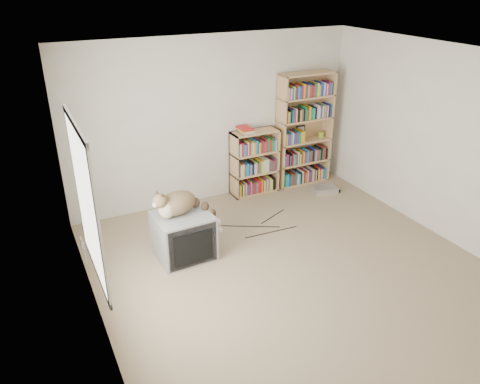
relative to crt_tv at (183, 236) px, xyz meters
name	(u,v)px	position (x,y,z in m)	size (l,w,h in m)	color
floor	(301,278)	(1.06, -1.07, -0.29)	(4.50, 5.00, 0.01)	tan
wall_back	(214,120)	(1.06, 1.43, 0.96)	(4.50, 0.02, 2.50)	beige
wall_left	(92,228)	(-1.19, -1.07, 0.96)	(0.02, 5.00, 2.50)	beige
wall_right	(457,149)	(3.31, -1.07, 0.96)	(0.02, 5.00, 2.50)	beige
ceiling	(315,62)	(1.06, -1.07, 2.21)	(4.50, 5.00, 0.02)	white
window	(87,203)	(-1.17, -0.87, 1.11)	(0.02, 1.22, 1.52)	white
crt_tv	(183,236)	(0.00, 0.00, 0.00)	(0.70, 0.64, 0.59)	gray
cat	(183,206)	(0.03, 0.03, 0.40)	(0.85, 0.54, 0.62)	#332414
bookcase_tall	(303,132)	(2.59, 1.29, 0.59)	(0.93, 0.30, 1.86)	tan
bookcase_short	(254,164)	(1.68, 1.29, 0.19)	(0.76, 0.30, 1.04)	tan
book_stack	(246,130)	(1.52, 1.27, 0.79)	(0.21, 0.27, 0.09)	red
green_mug	(321,134)	(2.93, 1.27, 0.52)	(0.09, 0.09, 0.10)	olive
framed_print	(301,132)	(2.59, 1.37, 0.58)	(0.16, 0.01, 0.22)	black
dvd_player	(325,189)	(2.72, 0.77, -0.25)	(0.38, 0.27, 0.09)	silver
wall_outlet	(81,243)	(-1.17, 0.34, 0.03)	(0.01, 0.08, 0.13)	silver
floor_cables	(267,225)	(1.33, 0.21, -0.29)	(1.20, 0.70, 0.01)	black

